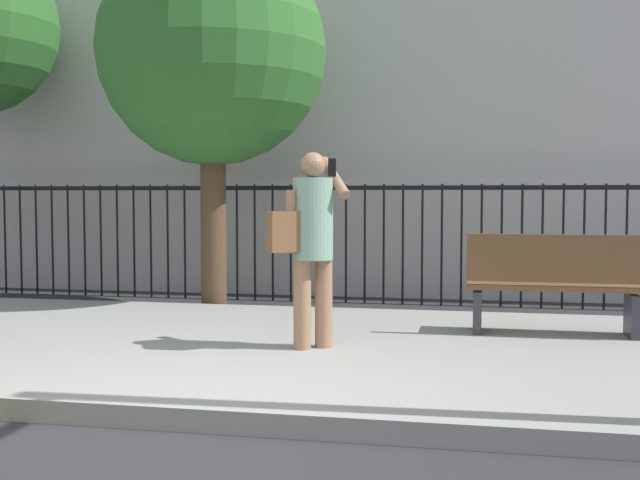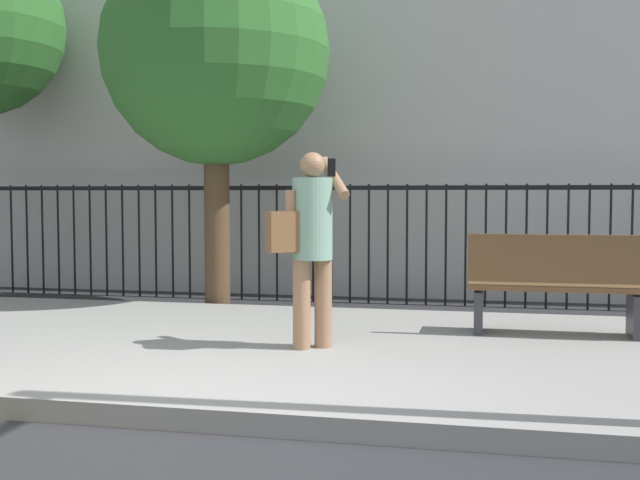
% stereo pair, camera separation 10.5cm
% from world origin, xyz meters
% --- Properties ---
extents(ground_plane, '(60.00, 60.00, 0.00)m').
position_xyz_m(ground_plane, '(0.00, 0.00, 0.00)').
color(ground_plane, '#28282B').
extents(sidewalk, '(28.00, 4.40, 0.15)m').
position_xyz_m(sidewalk, '(0.00, 2.20, 0.07)').
color(sidewalk, gray).
rests_on(sidewalk, ground).
extents(iron_fence, '(12.03, 0.04, 1.60)m').
position_xyz_m(iron_fence, '(0.00, 5.90, 1.02)').
color(iron_fence, black).
rests_on(iron_fence, ground).
extents(pedestrian_on_phone, '(0.71, 0.64, 1.67)m').
position_xyz_m(pedestrian_on_phone, '(0.47, 1.99, 1.12)').
color(pedestrian_on_phone, '#936B4C').
rests_on(pedestrian_on_phone, sidewalk).
extents(street_bench, '(1.60, 0.45, 0.95)m').
position_xyz_m(street_bench, '(2.57, 3.03, 0.65)').
color(street_bench, brown).
rests_on(street_bench, sidewalk).
extents(street_tree_near, '(2.76, 2.76, 4.57)m').
position_xyz_m(street_tree_near, '(-1.30, 4.63, 3.17)').
color(street_tree_near, '#4C3823').
rests_on(street_tree_near, ground).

